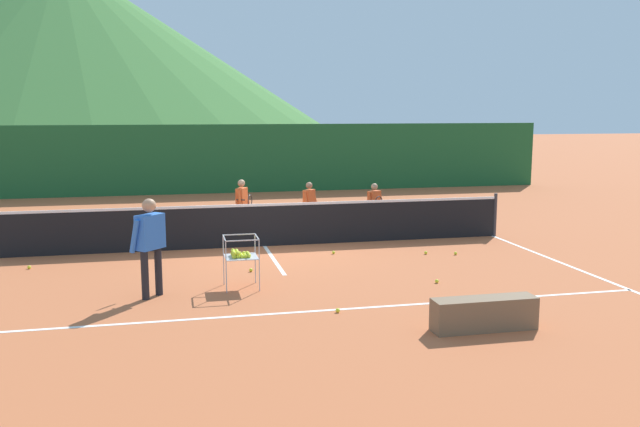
{
  "coord_description": "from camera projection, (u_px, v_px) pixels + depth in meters",
  "views": [
    {
      "loc": [
        -2.0,
        -14.67,
        3.07
      ],
      "look_at": [
        0.97,
        -1.41,
        0.93
      ],
      "focal_mm": 37.34,
      "sensor_mm": 36.0,
      "label": 1
    }
  ],
  "objects": [
    {
      "name": "instructor",
      "position": [
        150.0,
        238.0,
        10.84
      ],
      "size": [
        0.6,
        0.79,
        1.64
      ],
      "color": "black",
      "rests_on": "ground"
    },
    {
      "name": "tennis_ball_3",
      "position": [
        251.0,
        270.0,
        12.68
      ],
      "size": [
        0.07,
        0.07,
        0.07
      ],
      "primitive_type": "sphere",
      "color": "yellow",
      "rests_on": "ground"
    },
    {
      "name": "line_sideline_east",
      "position": [
        493.0,
        236.0,
        16.27
      ],
      "size": [
        0.08,
        10.69,
        0.01
      ],
      "primitive_type": "cube",
      "color": "white",
      "rests_on": "ground"
    },
    {
      "name": "tennis_ball_4",
      "position": [
        456.0,
        253.0,
        14.16
      ],
      "size": [
        0.07,
        0.07,
        0.07
      ],
      "primitive_type": "sphere",
      "color": "yellow",
      "rests_on": "ground"
    },
    {
      "name": "student_2",
      "position": [
        374.0,
        203.0,
        16.76
      ],
      "size": [
        0.49,
        0.63,
        1.23
      ],
      "color": "navy",
      "rests_on": "ground"
    },
    {
      "name": "line_service_center",
      "position": [
        265.0,
        246.0,
        15.05
      ],
      "size": [
        0.08,
        5.5,
        0.01
      ],
      "primitive_type": "cube",
      "color": "white",
      "rests_on": "ground"
    },
    {
      "name": "ground_plane",
      "position": [
        265.0,
        246.0,
        15.05
      ],
      "size": [
        120.0,
        120.0,
        0.0
      ],
      "primitive_type": "plane",
      "color": "#BC6038"
    },
    {
      "name": "tennis_net",
      "position": [
        264.0,
        224.0,
        14.98
      ],
      "size": [
        11.41,
        0.08,
        1.05
      ],
      "color": "#333338",
      "rests_on": "ground"
    },
    {
      "name": "courtside_bench",
      "position": [
        484.0,
        314.0,
        9.33
      ],
      "size": [
        1.5,
        0.36,
        0.46
      ],
      "primitive_type": "cube",
      "color": "brown",
      "rests_on": "ground"
    },
    {
      "name": "tennis_ball_1",
      "position": [
        334.0,
        252.0,
        14.24
      ],
      "size": [
        0.07,
        0.07,
        0.07
      ],
      "primitive_type": "sphere",
      "color": "yellow",
      "rests_on": "ground"
    },
    {
      "name": "student_0",
      "position": [
        242.0,
        201.0,
        16.59
      ],
      "size": [
        0.41,
        0.72,
        1.34
      ],
      "color": "navy",
      "rests_on": "ground"
    },
    {
      "name": "line_baseline_near",
      "position": [
        310.0,
        311.0,
        10.19
      ],
      "size": [
        11.24,
        0.08,
        0.01
      ],
      "primitive_type": "cube",
      "color": "white",
      "rests_on": "ground"
    },
    {
      "name": "line_baseline_far",
      "position": [
        239.0,
        210.0,
        20.5
      ],
      "size": [
        11.24,
        0.08,
        0.01
      ],
      "primitive_type": "cube",
      "color": "white",
      "rests_on": "ground"
    },
    {
      "name": "tennis_ball_5",
      "position": [
        29.0,
        267.0,
        12.9
      ],
      "size": [
        0.07,
        0.07,
        0.07
      ],
      "primitive_type": "sphere",
      "color": "yellow",
      "rests_on": "ground"
    },
    {
      "name": "hill_0",
      "position": [
        65.0,
        51.0,
        61.98
      ],
      "size": [
        52.96,
        52.96,
        16.89
      ],
      "primitive_type": "cone",
      "color": "#427A38",
      "rests_on": "ground"
    },
    {
      "name": "ball_cart",
      "position": [
        240.0,
        255.0,
        11.46
      ],
      "size": [
        0.58,
        0.58,
        0.9
      ],
      "color": "#B7B7BC",
      "rests_on": "ground"
    },
    {
      "name": "tennis_ball_0",
      "position": [
        437.0,
        281.0,
        11.86
      ],
      "size": [
        0.07,
        0.07,
        0.07
      ],
      "primitive_type": "sphere",
      "color": "yellow",
      "rests_on": "ground"
    },
    {
      "name": "tennis_ball_2",
      "position": [
        338.0,
        310.0,
        10.14
      ],
      "size": [
        0.07,
        0.07,
        0.07
      ],
      "primitive_type": "sphere",
      "color": "yellow",
      "rests_on": "ground"
    },
    {
      "name": "student_1",
      "position": [
        309.0,
        201.0,
        16.96
      ],
      "size": [
        0.45,
        0.45,
        1.24
      ],
      "color": "silver",
      "rests_on": "ground"
    },
    {
      "name": "windscreen_fence",
      "position": [
        227.0,
        159.0,
        24.42
      ],
      "size": [
        24.73,
        0.08,
        2.52
      ],
      "primitive_type": "cube",
      "color": "#1E5B2D",
      "rests_on": "ground"
    },
    {
      "name": "tennis_ball_6",
      "position": [
        426.0,
        253.0,
        14.22
      ],
      "size": [
        0.07,
        0.07,
        0.07
      ],
      "primitive_type": "sphere",
      "color": "yellow",
      "rests_on": "ground"
    }
  ]
}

